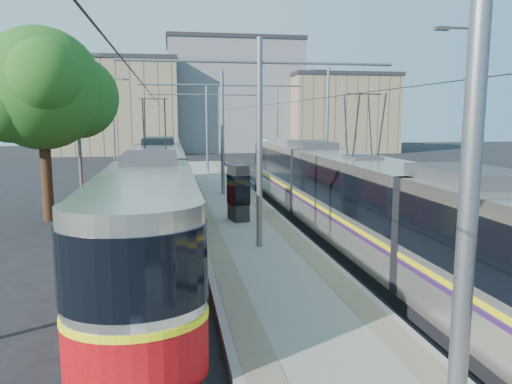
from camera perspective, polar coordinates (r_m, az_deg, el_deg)
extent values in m
plane|color=black|center=(10.17, 8.79, -19.21)|extent=(160.00, 160.00, 0.00)
cube|color=gray|center=(26.09, -3.09, -1.56)|extent=(4.00, 50.00, 0.30)
cube|color=gray|center=(25.94, -6.28, -1.31)|extent=(0.70, 50.00, 0.01)
cube|color=gray|center=(26.26, 0.05, -1.13)|extent=(0.70, 50.00, 0.01)
cube|color=gray|center=(25.98, -12.60, -2.10)|extent=(0.07, 70.00, 0.03)
cube|color=gray|center=(25.94, -9.43, -2.02)|extent=(0.07, 70.00, 0.03)
cube|color=gray|center=(26.59, 3.09, -1.66)|extent=(0.07, 70.00, 0.03)
cube|color=gray|center=(26.94, 6.07, -1.56)|extent=(0.07, 70.00, 0.03)
cube|color=black|center=(22.60, -11.20, -3.15)|extent=(2.30, 29.48, 0.40)
cube|color=beige|center=(22.33, -11.32, 1.00)|extent=(2.40, 27.88, 2.90)
cube|color=black|center=(22.27, -11.36, 2.27)|extent=(2.43, 27.88, 1.30)
cube|color=#FFF40D|center=(22.39, -11.29, -0.02)|extent=(2.43, 27.88, 0.12)
cube|color=#B20A10|center=(22.47, -11.26, -1.28)|extent=(2.42, 27.88, 1.10)
cube|color=#2D2D30|center=(22.18, -11.44, 5.10)|extent=(1.68, 3.00, 0.30)
cube|color=black|center=(18.21, 11.75, -6.01)|extent=(2.30, 31.23, 0.40)
cube|color=beige|center=(17.87, 11.91, -0.88)|extent=(2.40, 29.63, 2.90)
cube|color=black|center=(17.79, 11.96, 0.70)|extent=(2.43, 29.63, 1.30)
cube|color=yellow|center=(17.94, 11.87, -2.14)|extent=(2.43, 29.63, 0.12)
cube|color=#301446|center=(17.96, 11.86, -2.61)|extent=(2.43, 29.63, 0.10)
cube|color=#2D2D30|center=(17.68, 12.07, 4.24)|extent=(1.68, 3.00, 0.30)
cylinder|color=slate|center=(5.47, 23.09, -1.84)|extent=(0.20, 0.20, 7.00)
cylinder|color=slate|center=(16.80, 0.39, 5.41)|extent=(0.20, 0.20, 7.00)
cylinder|color=slate|center=(16.87, 0.40, 14.60)|extent=(9.20, 0.10, 0.10)
cylinder|color=slate|center=(28.68, -3.85, 6.69)|extent=(0.20, 0.20, 7.00)
cylinder|color=slate|center=(28.72, -3.91, 12.08)|extent=(9.20, 0.10, 0.10)
cylinder|color=slate|center=(40.63, -5.61, 7.21)|extent=(0.20, 0.20, 7.00)
cylinder|color=slate|center=(40.66, -5.67, 11.02)|extent=(9.20, 0.10, 0.10)
cylinder|color=black|center=(25.53, -11.37, 10.24)|extent=(0.02, 70.00, 0.02)
cylinder|color=black|center=(26.35, 4.74, 10.32)|extent=(0.02, 70.00, 0.02)
cylinder|color=slate|center=(26.91, -19.60, 6.52)|extent=(0.18, 0.18, 8.00)
cube|color=#2D2D30|center=(26.91, -17.63, 14.62)|extent=(0.50, 0.22, 0.12)
cylinder|color=slate|center=(42.76, -15.97, 7.26)|extent=(0.18, 0.18, 8.00)
cube|color=#2D2D30|center=(42.76, -14.68, 12.34)|extent=(0.50, 0.22, 0.12)
cylinder|color=slate|center=(19.55, 22.70, 5.78)|extent=(0.18, 0.18, 8.00)
cube|color=#2D2D30|center=(19.22, 20.47, 17.10)|extent=(0.50, 0.22, 0.12)
cylinder|color=slate|center=(34.16, 8.15, 7.25)|extent=(0.18, 0.18, 8.00)
cube|color=#2D2D30|center=(33.97, 6.47, 13.61)|extent=(0.50, 0.22, 0.12)
cylinder|color=slate|center=(49.63, 2.44, 7.71)|extent=(0.18, 0.18, 8.00)
cube|color=#2D2D30|center=(49.50, 1.20, 12.06)|extent=(0.50, 0.22, 0.12)
cube|color=black|center=(21.40, -2.03, -0.10)|extent=(0.86, 1.17, 2.41)
cube|color=black|center=(21.38, -2.04, 0.32)|extent=(0.91, 1.22, 1.26)
cylinder|color=#382314|center=(24.64, -22.78, 1.08)|extent=(0.50, 0.50, 3.61)
sphere|color=#224A15|center=(24.49, -23.35, 10.79)|extent=(5.41, 5.41, 5.41)
sphere|color=#224A15|center=(25.09, -19.78, 10.14)|extent=(3.83, 3.83, 3.83)
cube|color=gray|center=(68.88, -15.81, 9.17)|extent=(16.00, 12.00, 11.69)
cube|color=#262328|center=(69.25, -16.03, 14.21)|extent=(16.32, 12.24, 0.50)
cube|color=gray|center=(73.11, -2.74, 10.66)|extent=(18.00, 14.00, 14.84)
cube|color=#262328|center=(73.80, -2.79, 16.62)|extent=(18.36, 14.28, 0.50)
cube|color=gray|center=(70.36, 9.41, 8.67)|extent=(14.00, 10.00, 10.01)
cube|color=#262328|center=(70.58, 9.52, 12.94)|extent=(14.28, 10.20, 0.50)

